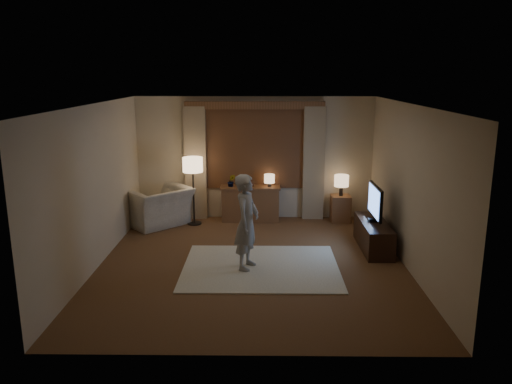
{
  "coord_description": "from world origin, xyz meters",
  "views": [
    {
      "loc": [
        0.16,
        -7.73,
        3.07
      ],
      "look_at": [
        0.06,
        0.6,
        1.08
      ],
      "focal_mm": 35.0,
      "sensor_mm": 36.0,
      "label": 1
    }
  ],
  "objects_px": {
    "person": "(247,222)",
    "sideboard": "(250,204)",
    "armchair": "(158,206)",
    "tv_stand": "(373,235)",
    "side_table": "(340,208)"
  },
  "relations": [
    {
      "from": "tv_stand",
      "to": "person",
      "type": "height_order",
      "value": "person"
    },
    {
      "from": "armchair",
      "to": "person",
      "type": "height_order",
      "value": "person"
    },
    {
      "from": "side_table",
      "to": "tv_stand",
      "type": "distance_m",
      "value": 1.73
    },
    {
      "from": "armchair",
      "to": "side_table",
      "type": "bearing_deg",
      "value": 140.99
    },
    {
      "from": "side_table",
      "to": "sideboard",
      "type": "bearing_deg",
      "value": 178.5
    },
    {
      "from": "tv_stand",
      "to": "side_table",
      "type": "bearing_deg",
      "value": 101.14
    },
    {
      "from": "sideboard",
      "to": "side_table",
      "type": "bearing_deg",
      "value": -1.5
    },
    {
      "from": "armchair",
      "to": "tv_stand",
      "type": "height_order",
      "value": "armchair"
    },
    {
      "from": "person",
      "to": "tv_stand",
      "type": "bearing_deg",
      "value": -49.41
    },
    {
      "from": "armchair",
      "to": "tv_stand",
      "type": "distance_m",
      "value": 4.37
    },
    {
      "from": "sideboard",
      "to": "armchair",
      "type": "relative_size",
      "value": 1.0
    },
    {
      "from": "sideboard",
      "to": "tv_stand",
      "type": "height_order",
      "value": "sideboard"
    },
    {
      "from": "sideboard",
      "to": "armchair",
      "type": "height_order",
      "value": "armchair"
    },
    {
      "from": "person",
      "to": "sideboard",
      "type": "bearing_deg",
      "value": 17.38
    },
    {
      "from": "sideboard",
      "to": "armchair",
      "type": "bearing_deg",
      "value": -169.68
    }
  ]
}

